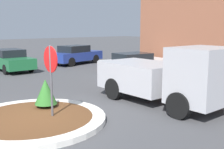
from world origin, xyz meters
name	(u,v)px	position (x,y,z in m)	size (l,w,h in m)	color
ground_plane	(33,122)	(0.00, 0.00, 0.00)	(120.00, 120.00, 0.00)	#474749
traffic_island	(33,119)	(0.00, 0.00, 0.08)	(4.45, 4.45, 0.17)	silver
stop_sign	(51,69)	(0.29, 0.51, 1.64)	(0.80, 0.07, 2.34)	#4C4C51
island_shrub	(46,92)	(-0.70, 0.81, 0.71)	(0.76, 0.76, 0.97)	brown
utility_truck	(166,76)	(1.38, 4.65, 1.07)	(5.18, 2.28, 2.24)	#B2B2B7
parked_sedan_green	(10,60)	(-10.67, 3.44, 0.72)	(4.40, 1.91, 1.43)	#1E6638
parked_sedan_blue	(76,55)	(-10.75, 8.67, 0.75)	(2.60, 4.60, 1.47)	navy
parked_sedan_white	(135,62)	(-4.54, 8.99, 0.68)	(2.46, 4.56, 1.29)	silver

